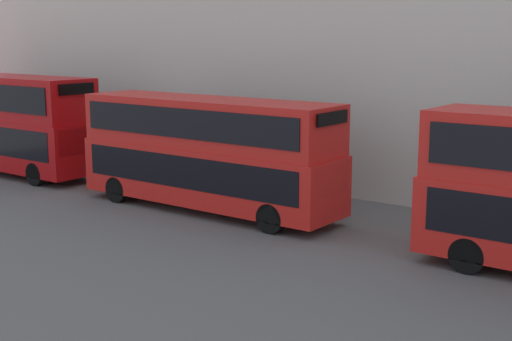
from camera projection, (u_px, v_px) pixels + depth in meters
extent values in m
cylinder|color=black|center=(468.00, 255.00, 19.17)|extent=(0.30, 1.00, 1.00)
cylinder|color=black|center=(496.00, 237.00, 20.94)|extent=(0.30, 1.00, 1.00)
cube|color=red|center=(208.00, 174.00, 25.91)|extent=(2.55, 10.48, 2.04)
cube|color=red|center=(207.00, 122.00, 25.55)|extent=(2.50, 10.27, 1.72)
cube|color=black|center=(208.00, 167.00, 25.86)|extent=(2.59, 9.64, 1.14)
cube|color=black|center=(207.00, 120.00, 25.54)|extent=(2.59, 9.64, 1.03)
cube|color=black|center=(331.00, 180.00, 22.75)|extent=(2.17, 0.06, 1.02)
cube|color=black|center=(333.00, 118.00, 22.38)|extent=(1.78, 0.06, 0.41)
cylinder|color=black|center=(271.00, 218.00, 23.04)|extent=(0.30, 1.00, 1.00)
cylinder|color=black|center=(309.00, 205.00, 24.80)|extent=(0.30, 1.00, 1.00)
cylinder|color=black|center=(117.00, 189.00, 27.34)|extent=(0.30, 1.00, 1.00)
cylinder|color=black|center=(159.00, 180.00, 29.10)|extent=(0.30, 1.00, 1.00)
cube|color=#B20C0F|center=(1.00, 140.00, 33.45)|extent=(2.55, 11.34, 2.25)
cube|color=black|center=(1.00, 134.00, 33.40)|extent=(2.59, 10.43, 1.26)
cube|color=black|center=(79.00, 141.00, 30.03)|extent=(2.17, 0.06, 1.13)
cube|color=black|center=(77.00, 89.00, 29.62)|extent=(1.78, 0.06, 0.46)
cylinder|color=black|center=(36.00, 174.00, 30.34)|extent=(0.30, 1.00, 1.00)
cylinder|color=black|center=(78.00, 167.00, 32.11)|extent=(0.30, 1.00, 1.00)
cylinder|color=brown|center=(19.00, 146.00, 36.51)|extent=(0.36, 0.36, 1.47)
sphere|color=tan|center=(18.00, 130.00, 36.35)|extent=(0.22, 0.22, 0.22)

